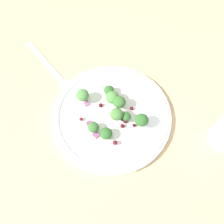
{
  "coord_description": "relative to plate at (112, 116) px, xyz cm",
  "views": [
    {
      "loc": [
        -1.12,
        24.86,
        54.6
      ],
      "look_at": [
        -0.05,
        -0.08,
        2.7
      ],
      "focal_mm": 43.26,
      "sensor_mm": 36.0,
      "label": 1
    }
  ],
  "objects": [
    {
      "name": "ground_plane",
      "position": [
        0.05,
        0.08,
        -1.86
      ],
      "size": [
        180.0,
        180.0,
        2.0
      ],
      "primitive_type": "cube",
      "color": "tan"
    },
    {
      "name": "plate",
      "position": [
        0.0,
        0.0,
        0.0
      ],
      "size": [
        26.07,
        26.07,
        1.7
      ],
      "color": "white",
      "rests_on": "ground_plane"
    },
    {
      "name": "dressing_pool",
      "position": [
        0.0,
        -0.0,
        0.44
      ],
      "size": [
        15.12,
        15.12,
        0.2
      ],
      "primitive_type": "cylinder",
      "color": "white",
      "rests_on": "plate"
    },
    {
      "name": "broccoli_floret_0",
      "position": [
        3.73,
        3.73,
        1.91
      ],
      "size": [
        2.35,
        2.35,
        2.38
      ],
      "color": "#8EB77A",
      "rests_on": "plate"
    },
    {
      "name": "broccoli_floret_1",
      "position": [
        1.0,
        5.01,
        1.93
      ],
      "size": [
        2.58,
        2.58,
        2.61
      ],
      "color": "#9EC684",
      "rests_on": "plate"
    },
    {
      "name": "broccoli_floret_2",
      "position": [
        0.9,
        -5.34,
        1.85
      ],
      "size": [
        2.27,
        2.27,
        2.3
      ],
      "color": "#ADD18E",
      "rests_on": "plate"
    },
    {
      "name": "broccoli_floret_3",
      "position": [
        -1.02,
        0.9,
        2.63
      ],
      "size": [
        2.77,
        2.77,
        2.81
      ],
      "color": "#ADD18E",
      "rests_on": "plate"
    },
    {
      "name": "broccoli_floret_4",
      "position": [
        0.54,
        -3.31,
        2.29
      ],
      "size": [
        2.92,
        2.92,
        2.96
      ],
      "color": "#ADD18E",
      "rests_on": "plate"
    },
    {
      "name": "broccoli_floret_5",
      "position": [
        -3.06,
        1.06,
        2.05
      ],
      "size": [
        1.98,
        1.98,
        2.01
      ],
      "color": "#8EB77A",
      "rests_on": "plate"
    },
    {
      "name": "broccoli_floret_6",
      "position": [
        6.54,
        -3.32,
        2.76
      ],
      "size": [
        2.86,
        2.86,
        2.9
      ],
      "color": "#8EB77A",
      "rests_on": "plate"
    },
    {
      "name": "broccoli_floret_7",
      "position": [
        -6.24,
        2.01,
        2.65
      ],
      "size": [
        2.88,
        2.88,
        2.92
      ],
      "color": "#8EB77A",
      "rests_on": "plate"
    },
    {
      "name": "broccoli_floret_8",
      "position": [
        -1.48,
        -2.03,
        2.59
      ],
      "size": [
        2.77,
        2.77,
        2.81
      ],
      "color": "#8EB77A",
      "rests_on": "plate"
    },
    {
      "name": "cranberry_0",
      "position": [
        2.59,
        -1.99,
        0.9
      ],
      "size": [
        0.93,
        0.93,
        0.93
      ],
      "primitive_type": "sphere",
      "color": "#4C0A14",
      "rests_on": "plate"
    },
    {
      "name": "cranberry_1",
      "position": [
        -4.21,
        -1.43,
        1.03
      ],
      "size": [
        0.79,
        0.79,
        0.79
      ],
      "primitive_type": "sphere",
      "color": "#4C0A14",
      "rests_on": "plate"
    },
    {
      "name": "cranberry_2",
      "position": [
        -2.31,
        2.78,
        0.97
      ],
      "size": [
        0.89,
        0.89,
        0.89
      ],
      "primitive_type": "sphere",
      "color": "#4C0A14",
      "rests_on": "plate"
    },
    {
      "name": "cranberry_3",
      "position": [
        -0.9,
        6.69,
        1.37
      ],
      "size": [
        0.98,
        0.98,
        0.98
      ],
      "primitive_type": "sphere",
      "color": "maroon",
      "rests_on": "plate"
    },
    {
      "name": "cranberry_4",
      "position": [
        -4.8,
        2.5,
        0.93
      ],
      "size": [
        0.73,
        0.73,
        0.73
      ],
      "primitive_type": "sphere",
      "color": "#4C0A14",
      "rests_on": "plate"
    },
    {
      "name": "cranberry_5",
      "position": [
        6.58,
        1.57,
        1.03
      ],
      "size": [
        0.76,
        0.76,
        0.76
      ],
      "primitive_type": "sphere",
      "color": "maroon",
      "rests_on": "plate"
    },
    {
      "name": "cranberry_6",
      "position": [
        -2.91,
        1.7,
        0.93
      ],
      "size": [
        0.84,
        0.84,
        0.84
      ],
      "primitive_type": "sphere",
      "color": "maroon",
      "rests_on": "plate"
    },
    {
      "name": "onion_bit_0",
      "position": [
        -2.43,
        0.9,
        0.55
      ],
      "size": [
        1.04,
        1.16,
        0.39
      ],
      "primitive_type": "cube",
      "rotation": [
        0.0,
        0.0,
        3.07
      ],
      "color": "#843D75",
      "rests_on": "plate"
    },
    {
      "name": "onion_bit_1",
      "position": [
        4.69,
        2.64,
        0.95
      ],
      "size": [
        1.56,
        1.67,
        0.55
      ],
      "primitive_type": "cube",
      "rotation": [
        0.0,
        0.0,
        1.97
      ],
      "color": "#843D75",
      "rests_on": "plate"
    },
    {
      "name": "onion_bit_2",
      "position": [
        3.13,
        4.93,
        0.71
      ],
      "size": [
        1.77,
        1.77,
        0.43
      ],
      "primitive_type": "cube",
      "rotation": [
        0.0,
        0.0,
        2.31
      ],
      "color": "#934C84",
      "rests_on": "plate"
    },
    {
      "name": "onion_bit_3",
      "position": [
        5.79,
        -2.41,
        0.7
      ],
      "size": [
        1.46,
        1.56,
        0.53
      ],
      "primitive_type": "cube",
      "rotation": [
        0.0,
        0.0,
        2.04
      ],
      "color": "#A35B93",
      "rests_on": "plate"
    },
    {
      "name": "fork",
      "position": [
        15.15,
        -12.08,
        -0.61
      ],
      "size": [
        13.73,
        15.08,
        0.5
      ],
      "color": "silver",
      "rests_on": "ground_plane"
    }
  ]
}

